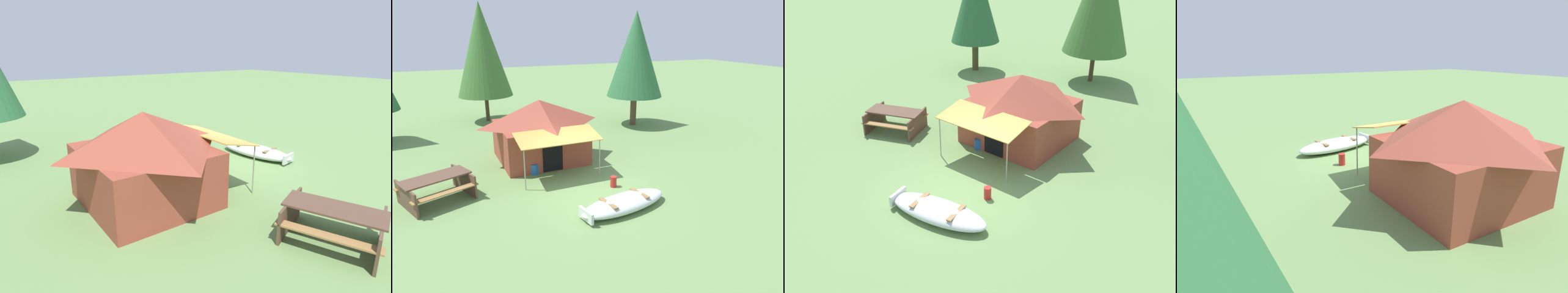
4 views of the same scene
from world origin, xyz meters
The scene contains 6 objects.
ground_plane centered at (0.00, 0.00, 0.00)m, with size 80.00×80.00×0.00m, color #688D4F.
beached_rowboat centered at (0.45, -1.63, 0.22)m, with size 3.05×1.53×0.41m.
canvas_cabin_tent centered at (-0.55, 3.50, 1.26)m, with size 3.53×4.42×2.43m.
picnic_table centered at (-4.53, 1.17, 0.51)m, with size 2.42×2.18×0.80m.
cooler_box centered at (-1.17, 2.16, 0.19)m, with size 0.51×0.34×0.39m, color blue.
fuel_can centered at (0.91, -0.08, 0.18)m, with size 0.21×0.21×0.37m, color red.
Camera 1 is at (-7.81, 6.95, 3.93)m, focal length 29.65 mm.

